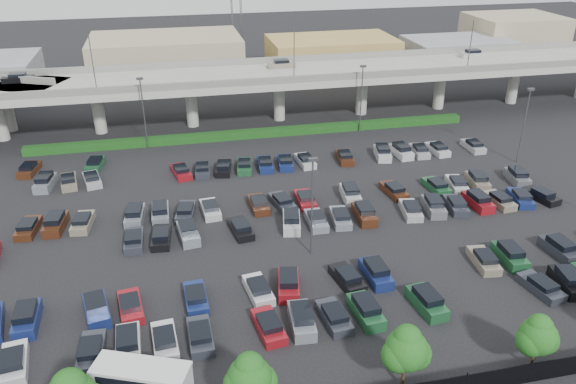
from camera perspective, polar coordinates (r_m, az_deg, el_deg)
The scene contains 8 objects.
ground at distance 62.97m, azimuth 0.52°, elevation -2.37°, with size 280.00×280.00×0.00m, color black.
overpass at distance 89.71m, azimuth -4.24°, elevation 11.33°, with size 150.00×13.00×15.80m.
hedge at distance 85.10m, azimuth -3.24°, elevation 5.96°, with size 66.00×1.60×1.10m, color #103712.
tree_row at distance 40.46m, azimuth 10.28°, elevation -15.77°, with size 65.07×3.66×5.94m.
shuttle_bus at distance 42.77m, azimuth -14.62°, elevation -17.76°, with size 7.20×4.76×2.19m.
parked_cars at distance 59.54m, azimuth 0.92°, elevation -3.51°, with size 63.15×41.66×1.67m.
light_poles at distance 61.30m, azimuth -3.64°, elevation 3.23°, with size 66.90×48.38×10.30m.
distant_buildings at distance 121.11m, azimuth -0.29°, elevation 13.85°, with size 138.00×24.00×9.00m.
Camera 1 is at (-12.37, -53.68, 30.52)m, focal length 35.00 mm.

